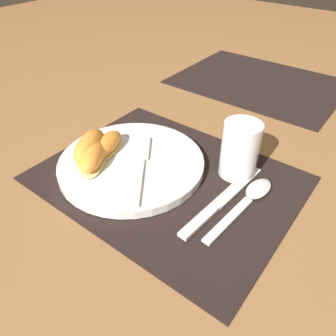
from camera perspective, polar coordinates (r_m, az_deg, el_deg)
ground_plane at (r=0.59m, az=-0.12°, el=-1.84°), size 3.00×3.00×0.00m
placemat at (r=0.59m, az=-0.12°, el=-1.69°), size 0.44×0.34×0.00m
placemat_far at (r=0.99m, az=15.48°, el=14.28°), size 0.44×0.34×0.00m
plate at (r=0.61m, az=-6.36°, el=0.83°), size 0.27×0.27×0.02m
juice_glass at (r=0.59m, az=12.32°, el=2.64°), size 0.07×0.07×0.10m
knife at (r=0.55m, az=9.31°, el=-5.66°), size 0.03×0.22×0.01m
spoon at (r=0.56m, az=14.27°, el=-4.80°), size 0.04×0.18×0.01m
fork at (r=0.59m, az=-4.79°, el=0.95°), size 0.13×0.17×0.00m
citrus_wedge_0 at (r=0.63m, az=-10.82°, el=3.84°), size 0.06×0.10×0.03m
citrus_wedge_1 at (r=0.62m, az=-13.45°, el=3.43°), size 0.08×0.11×0.05m
citrus_wedge_2 at (r=0.60m, az=-13.04°, el=2.14°), size 0.10×0.11×0.04m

